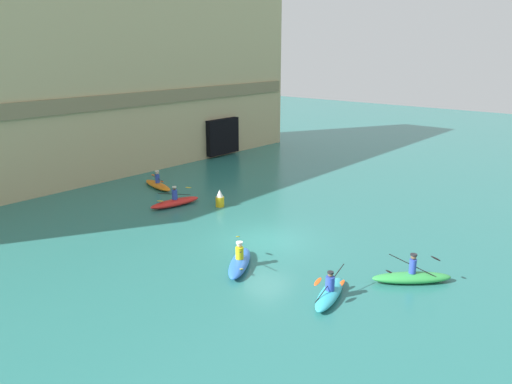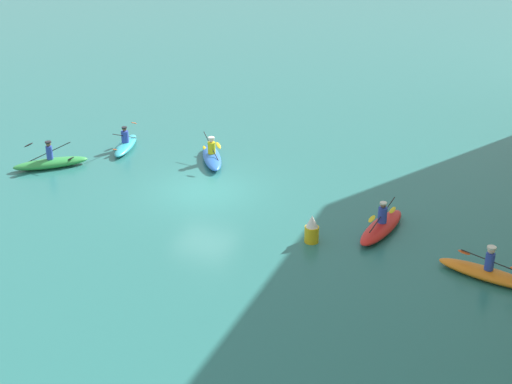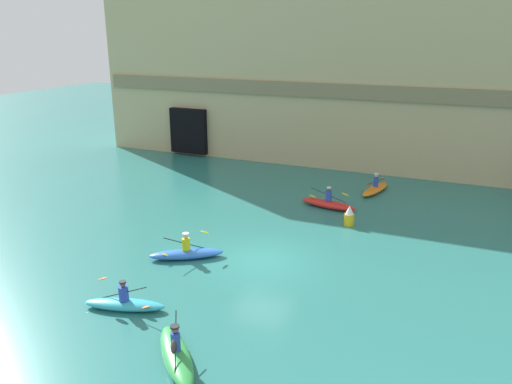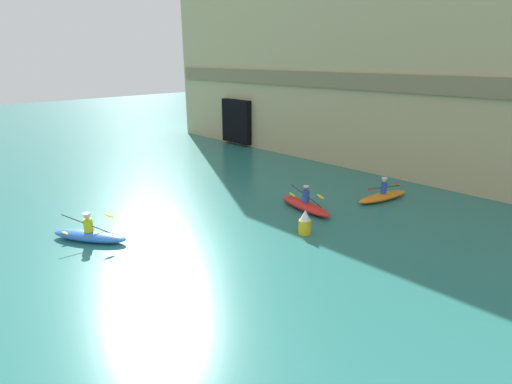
# 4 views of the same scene
# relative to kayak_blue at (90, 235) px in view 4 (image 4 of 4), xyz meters

# --- Properties ---
(ground_plane) EXTENTS (120.00, 120.00, 0.00)m
(ground_plane) POSITION_rel_kayak_blue_xyz_m (3.12, 1.14, -0.25)
(ground_plane) COLOR #28706B
(cliff_bluff) EXTENTS (41.70, 6.59, 15.76)m
(cliff_bluff) POSITION_rel_kayak_blue_xyz_m (3.79, 19.84, 7.60)
(cliff_bluff) COLOR tan
(cliff_bluff) RESTS_ON ground
(kayak_blue) EXTENTS (3.15, 2.37, 1.19)m
(kayak_blue) POSITION_rel_kayak_blue_xyz_m (0.00, 0.00, 0.00)
(kayak_blue) COLOR blue
(kayak_blue) RESTS_ON ground
(kayak_orange) EXTENTS (1.50, 3.42, 1.19)m
(kayak_orange) POSITION_rel_kayak_blue_xyz_m (5.83, 12.80, -0.02)
(kayak_orange) COLOR orange
(kayak_orange) RESTS_ON ground
(kayak_red) EXTENTS (3.37, 1.37, 1.22)m
(kayak_red) POSITION_rel_kayak_blue_xyz_m (3.93, 8.82, 0.00)
(kayak_red) COLOR red
(kayak_red) RESTS_ON ground
(marker_buoy) EXTENTS (0.52, 0.52, 1.05)m
(marker_buoy) POSITION_rel_kayak_blue_xyz_m (5.61, 6.68, 0.24)
(marker_buoy) COLOR yellow
(marker_buoy) RESTS_ON ground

